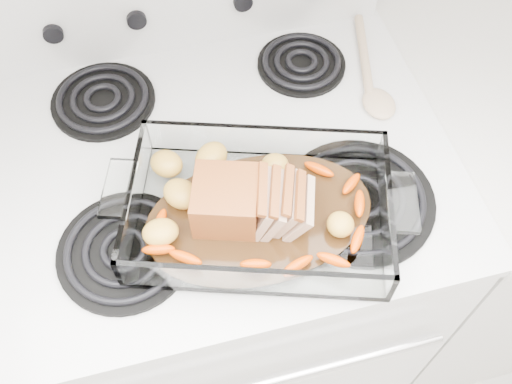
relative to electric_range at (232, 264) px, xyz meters
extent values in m
cube|color=silver|center=(0.00, 0.00, -0.02)|extent=(0.76, 0.65, 0.92)
cylinder|color=silver|center=(0.00, -0.36, 0.26)|extent=(0.61, 0.02, 0.02)
cube|color=silver|center=(0.00, 0.00, 0.44)|extent=(0.78, 0.67, 0.02)
cylinder|color=black|center=(-0.19, -0.16, 0.46)|extent=(0.21, 0.21, 0.01)
cylinder|color=black|center=(0.19, -0.16, 0.46)|extent=(0.25, 0.25, 0.01)
cylinder|color=black|center=(-0.19, 0.16, 0.46)|extent=(0.19, 0.19, 0.01)
cylinder|color=black|center=(0.19, 0.16, 0.46)|extent=(0.17, 0.17, 0.01)
cylinder|color=black|center=(-0.25, 0.26, 0.54)|extent=(0.04, 0.02, 0.04)
cylinder|color=black|center=(-0.10, 0.26, 0.54)|extent=(0.04, 0.02, 0.04)
cylinder|color=black|center=(0.10, 0.26, 0.54)|extent=(0.04, 0.02, 0.04)
cube|color=silver|center=(0.66, 0.00, -0.03)|extent=(0.55, 0.65, 0.90)
cube|color=white|center=(0.02, -0.16, 0.47)|extent=(0.39, 0.26, 0.01)
cube|color=white|center=(0.02, -0.28, 0.50)|extent=(0.39, 0.01, 0.07)
cube|color=white|center=(0.02, -0.03, 0.50)|extent=(0.39, 0.01, 0.07)
cube|color=white|center=(-0.17, -0.16, 0.50)|extent=(0.01, 0.26, 0.07)
cube|color=white|center=(0.22, -0.16, 0.50)|extent=(0.01, 0.26, 0.07)
cylinder|color=black|center=(0.02, -0.16, 0.47)|extent=(0.23, 0.23, 0.00)
cube|color=#903F14|center=(-0.03, -0.16, 0.51)|extent=(0.10, 0.10, 0.08)
cube|color=#DDA679|center=(0.03, -0.16, 0.51)|extent=(0.04, 0.09, 0.07)
cube|color=#DDA679|center=(0.05, -0.16, 0.51)|extent=(0.04, 0.09, 0.07)
cube|color=#DDA679|center=(0.07, -0.16, 0.50)|extent=(0.04, 0.09, 0.07)
cube|color=#DDA679|center=(0.08, -0.16, 0.50)|extent=(0.04, 0.09, 0.06)
ellipsoid|color=#EE4100|center=(-0.10, -0.23, 0.48)|extent=(0.05, 0.02, 0.02)
ellipsoid|color=#EE4100|center=(0.12, -0.23, 0.48)|extent=(0.05, 0.02, 0.02)
ellipsoid|color=#EE4100|center=(0.16, -0.14, 0.48)|extent=(0.05, 0.02, 0.02)
ellipsoid|color=#EE4100|center=(-0.11, -0.12, 0.48)|extent=(0.05, 0.02, 0.02)
ellipsoid|color=gold|center=(-0.11, -0.09, 0.49)|extent=(0.05, 0.05, 0.04)
ellipsoid|color=gold|center=(0.04, -0.08, 0.49)|extent=(0.05, 0.05, 0.04)
ellipsoid|color=gold|center=(0.13, -0.18, 0.49)|extent=(0.05, 0.05, 0.04)
cylinder|color=beige|center=(0.31, 0.15, 0.46)|extent=(0.07, 0.21, 0.02)
ellipsoid|color=beige|center=(0.30, 0.02, 0.46)|extent=(0.06, 0.08, 0.02)
camera|label=1|loc=(-0.09, -0.60, 1.24)|focal=40.00mm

